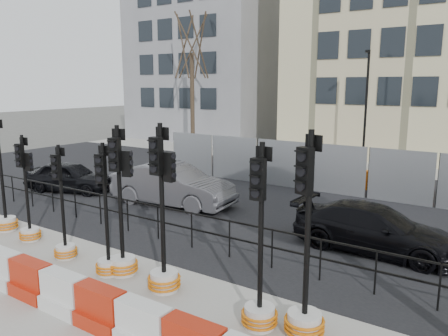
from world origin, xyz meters
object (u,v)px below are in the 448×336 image
Objects in this scene: traffic_signal_d at (122,241)px; car_c at (375,229)px; traffic_signal_a at (4,208)px; traffic_signal_h at (305,297)px; car_a at (70,177)px.

car_c is (4.42, 4.68, -0.21)m from traffic_signal_d.
traffic_signal_h is (9.68, -0.23, 0.04)m from traffic_signal_a.
traffic_signal_a is 0.80× the size of car_c.
traffic_signal_a is 0.99× the size of traffic_signal_d.
car_a is 12.14m from car_c.
traffic_signal_d reaches higher than car_c.
traffic_signal_d is (5.20, -0.21, 0.12)m from traffic_signal_a.
traffic_signal_a is 0.87× the size of car_a.
traffic_signal_a is at bearing -167.74° from car_a.
car_a reaches higher than car_c.
traffic_signal_h is at bearing -128.59° from car_a.
traffic_signal_a is 4.91m from car_a.
car_a is at bearing 176.90° from traffic_signal_h.
traffic_signal_h is (4.48, -0.02, -0.08)m from traffic_signal_d.
traffic_signal_h is 0.92× the size of car_a.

